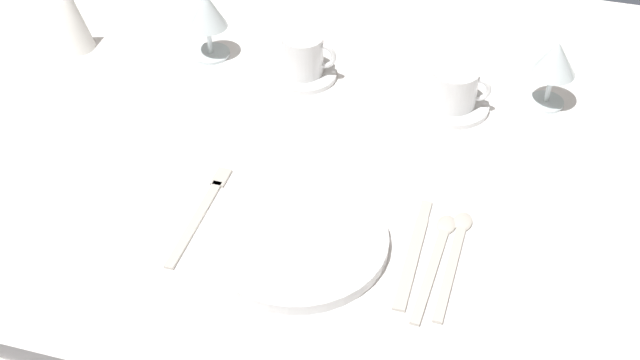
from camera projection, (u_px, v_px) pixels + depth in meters
name	position (u px, v px, depth m)	size (l,w,h in m)	color
dining_table	(327.00, 161.00, 1.45)	(1.80, 1.11, 0.74)	white
dinner_plate	(297.00, 240.00, 1.19)	(0.26, 0.26, 0.02)	white
fork_outer	(202.00, 211.00, 1.24)	(0.02, 0.22, 0.00)	beige
dinner_knife	(413.00, 255.00, 1.17)	(0.02, 0.22, 0.00)	beige
spoon_soup	(437.00, 253.00, 1.18)	(0.03, 0.22, 0.01)	beige
spoon_dessert	(455.00, 251.00, 1.18)	(0.03, 0.22, 0.01)	beige
saucer_left	(452.00, 105.00, 1.43)	(0.13, 0.13, 0.01)	white
coffee_cup_left	(455.00, 87.00, 1.41)	(0.10, 0.08, 0.07)	white
saucer_right	(303.00, 74.00, 1.50)	(0.12, 0.12, 0.01)	white
coffee_cup_right	(304.00, 54.00, 1.47)	(0.10, 0.07, 0.07)	white
wine_glass_centre	(207.00, 13.00, 1.50)	(0.07, 0.07, 0.13)	silver
wine_glass_left	(555.00, 61.00, 1.38)	(0.08, 0.08, 0.13)	silver
napkin_folded	(69.00, 12.00, 1.53)	(0.07, 0.07, 0.15)	white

